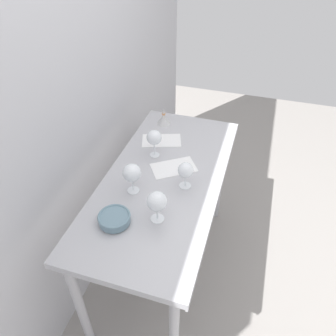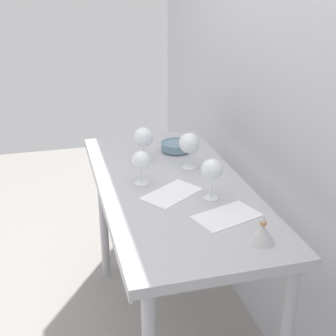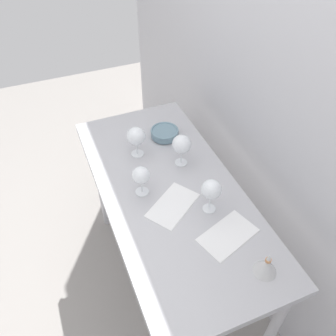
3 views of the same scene
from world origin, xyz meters
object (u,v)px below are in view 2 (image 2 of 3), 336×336
wine_glass_near_left (143,138)px  decanter_funnel (262,233)px  wine_glass_far_right (212,171)px  wine_glass_far_left (189,144)px  tasting_sheet_upper (172,194)px  tasting_sheet_lower (227,216)px  tasting_bowl (176,146)px  wine_glass_near_center (141,161)px

wine_glass_near_left → decanter_funnel: (0.86, 0.24, -0.08)m
wine_glass_far_right → decanter_funnel: wine_glass_far_right is taller
wine_glass_far_right → wine_glass_near_left: bearing=-159.5°
wine_glass_far_left → wine_glass_near_left: (-0.15, -0.19, -0.01)m
tasting_sheet_upper → decanter_funnel: (0.45, 0.21, 0.04)m
wine_glass_near_left → wine_glass_far_right: 0.52m
tasting_sheet_lower → wine_glass_near_left: bearing=178.1°
wine_glass_far_left → decanter_funnel: (0.71, 0.05, -0.09)m
wine_glass_far_left → tasting_sheet_lower: wine_glass_far_left is taller
tasting_bowl → tasting_sheet_lower: bearing=0.0°
wine_glass_near_left → tasting_sheet_lower: 0.69m
wine_glass_near_left → tasting_bowl: bearing=113.3°
tasting_sheet_upper → tasting_sheet_lower: same height
wine_glass_near_left → tasting_sheet_lower: wine_glass_near_left is taller
wine_glass_near_center → decanter_funnel: (0.59, 0.31, -0.07)m
tasting_sheet_lower → wine_glass_near_center: bearing=-163.9°
wine_glass_far_left → decanter_funnel: bearing=4.3°
wine_glass_near_center → wine_glass_near_left: 0.28m
wine_glass_far_right → tasting_sheet_lower: wine_glass_far_right is taller
wine_glass_near_left → wine_glass_near_center: bearing=-13.9°
wine_glass_near_center → wine_glass_far_right: 0.33m
wine_glass_near_left → wine_glass_far_right: bearing=20.5°
wine_glass_near_left → tasting_sheet_upper: bearing=5.1°
wine_glass_far_right → tasting_sheet_upper: wine_glass_far_right is taller
wine_glass_near_left → tasting_sheet_upper: (0.41, 0.04, -0.12)m
wine_glass_far_right → tasting_sheet_lower: bearing=3.1°
tasting_bowl → tasting_sheet_upper: bearing=-17.6°
tasting_bowl → decanter_funnel: size_ratio=1.39×
wine_glass_far_left → wine_glass_far_right: wine_glass_far_right is taller
wine_glass_far_left → wine_glass_near_center: size_ratio=1.13×
wine_glass_near_left → tasting_bowl: (-0.08, 0.19, -0.09)m
wine_glass_far_left → tasting_sheet_upper: size_ratio=0.69×
wine_glass_far_right → tasting_bowl: (-0.57, 0.01, -0.10)m
wine_glass_near_left → tasting_sheet_upper: wine_glass_near_left is taller
tasting_sheet_upper → wine_glass_near_left: bearing=150.6°
tasting_sheet_lower → tasting_bowl: bearing=161.7°
wine_glass_far_left → wine_glass_near_center: (0.12, -0.26, -0.01)m
decanter_funnel → wine_glass_near_left: bearing=-164.2°
wine_glass_near_center → tasting_sheet_lower: bearing=34.5°
wine_glass_far_left → tasting_bowl: wine_glass_far_left is taller
wine_glass_near_left → tasting_sheet_lower: size_ratio=0.68×
wine_glass_near_center → wine_glass_near_left: (-0.27, 0.07, 0.01)m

